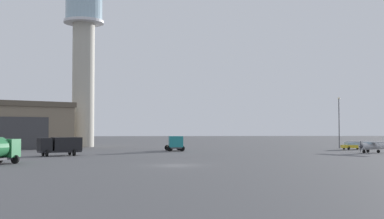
{
  "coord_description": "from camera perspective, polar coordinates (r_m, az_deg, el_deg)",
  "views": [
    {
      "loc": [
        -2.14,
        -54.28,
        4.03
      ],
      "look_at": [
        3.55,
        25.84,
        7.02
      ],
      "focal_mm": 46.95,
      "sensor_mm": 36.0,
      "label": 1
    }
  ],
  "objects": [
    {
      "name": "truck_flatbed_teal",
      "position": [
        88.0,
        -1.94,
        -3.92
      ],
      "size": [
        3.46,
        6.3,
        2.64
      ],
      "rotation": [
        0.0,
        0.0,
        4.79
      ],
      "color": "#38383D",
      "rests_on": "ground_plane"
    },
    {
      "name": "ground_plane",
      "position": [
        54.47,
        -1.81,
        -6.37
      ],
      "size": [
        400.0,
        400.0,
        0.0
      ],
      "primitive_type": "plane",
      "color": "#545456"
    },
    {
      "name": "light_post_west",
      "position": [
        104.21,
        16.36,
        -0.97
      ],
      "size": [
        0.44,
        0.44,
        10.22
      ],
      "color": "#38383D",
      "rests_on": "ground_plane"
    },
    {
      "name": "airplane_silver",
      "position": [
        87.16,
        19.84,
        -3.83
      ],
      "size": [
        6.81,
        8.47,
        2.67
      ],
      "rotation": [
        0.0,
        0.0,
        3.67
      ],
      "color": "#B7BABF",
      "rests_on": "ground_plane"
    },
    {
      "name": "truck_box_black",
      "position": [
        75.7,
        -14.76,
        -3.93
      ],
      "size": [
        6.53,
        4.87,
        2.68
      ],
      "rotation": [
        0.0,
        0.0,
        3.58
      ],
      "color": "#38383D",
      "rests_on": "ground_plane"
    },
    {
      "name": "car_yellow",
      "position": [
        99.05,
        17.8,
        -3.93
      ],
      "size": [
        4.42,
        2.74,
        1.37
      ],
      "rotation": [
        0.0,
        0.0,
        0.13
      ],
      "color": "gold",
      "rests_on": "ground_plane"
    },
    {
      "name": "control_tower",
      "position": [
        111.66,
        -12.21,
        6.1
      ],
      "size": [
        8.58,
        8.58,
        36.85
      ],
      "color": "#B2AD9E",
      "rests_on": "ground_plane"
    }
  ]
}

